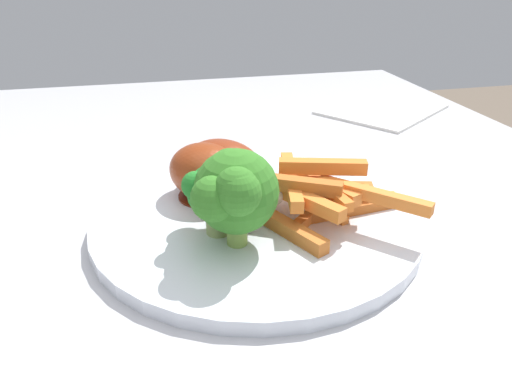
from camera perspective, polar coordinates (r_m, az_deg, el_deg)
dining_table at (r=0.45m, az=4.98°, el=-18.25°), size 1.25×0.76×0.73m
dinner_plate at (r=0.42m, az=-0.00°, el=-3.16°), size 0.28×0.28×0.01m
broccoli_floret_front at (r=0.35m, az=-2.69°, el=0.18°), size 0.08×0.07×0.08m
broccoli_floret_middle at (r=0.38m, az=-4.97°, el=-0.12°), size 0.05×0.05×0.06m
carrot_fries_pile at (r=0.41m, az=6.87°, el=-0.10°), size 0.14×0.15×0.05m
chicken_drumstick_near at (r=0.45m, az=-3.51°, el=2.94°), size 0.12×0.12×0.05m
chicken_drumstick_far at (r=0.44m, az=-5.57°, el=2.29°), size 0.11×0.10×0.05m
napkin at (r=0.77m, az=14.59°, el=9.41°), size 0.21×0.22×0.00m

